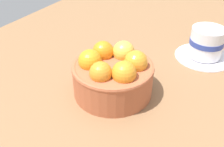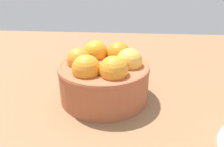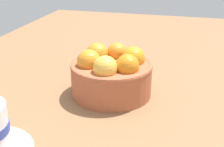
% 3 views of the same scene
% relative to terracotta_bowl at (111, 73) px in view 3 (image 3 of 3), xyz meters
% --- Properties ---
extents(ground_plane, '(1.52, 0.91, 0.03)m').
position_rel_terracotta_bowl_xyz_m(ground_plane, '(0.00, -0.00, -0.06)').
color(ground_plane, brown).
extents(terracotta_bowl, '(0.16, 0.16, 0.10)m').
position_rel_terracotta_bowl_xyz_m(terracotta_bowl, '(0.00, 0.00, 0.00)').
color(terracotta_bowl, '#AD5938').
rests_on(terracotta_bowl, ground_plane).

